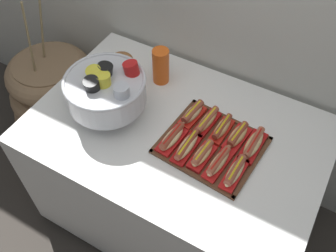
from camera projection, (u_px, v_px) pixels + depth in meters
ground_plane at (174, 210)px, 2.26m from camera, size 10.00×10.00×0.00m
buffet_table at (176, 174)px, 1.95m from camera, size 1.31×0.87×0.77m
floor_vase at (58, 101)px, 2.42m from camera, size 0.59×0.59×1.12m
serving_tray at (212, 145)px, 1.60m from camera, size 0.43×0.39×0.01m
hot_dog_0 at (172, 138)px, 1.59m from camera, size 0.08×0.17×0.06m
hot_dog_1 at (187, 146)px, 1.56m from camera, size 0.07×0.18×0.06m
hot_dog_2 at (202, 154)px, 1.54m from camera, size 0.08×0.16×0.06m
hot_dog_3 at (218, 163)px, 1.51m from camera, size 0.07×0.18×0.06m
hot_dog_4 at (235, 172)px, 1.48m from camera, size 0.07×0.17×0.06m
hot_dog_5 at (192, 114)px, 1.67m from camera, size 0.08×0.16×0.06m
hot_dog_6 at (207, 121)px, 1.65m from camera, size 0.07×0.18×0.06m
hot_dog_7 at (222, 128)px, 1.62m from camera, size 0.06×0.16×0.06m
hot_dog_8 at (237, 136)px, 1.60m from camera, size 0.08×0.16×0.06m
hot_dog_9 at (253, 144)px, 1.57m from camera, size 0.07×0.18×0.06m
punch_bowl at (106, 89)px, 1.62m from camera, size 0.36×0.36×0.26m
cup_stack at (161, 66)px, 1.79m from camera, size 0.08×0.08×0.18m
donut at (121, 60)px, 1.93m from camera, size 0.13×0.13×0.03m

